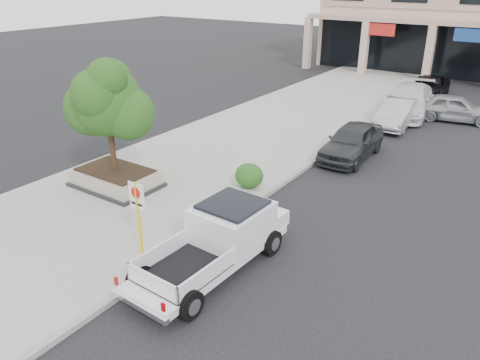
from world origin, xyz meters
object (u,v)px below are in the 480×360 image
planter (116,178)px  pickup_truck (210,244)px  curb_car_c (409,100)px  planter_tree (113,101)px  no_parking_sign (138,210)px  curb_car_d (429,87)px  curb_car_a (352,141)px  lot_car_a (455,108)px  curb_car_b (397,113)px

planter → pickup_truck: bearing=-19.3°
planter → curb_car_c: curb_car_c is taller
planter → pickup_truck: size_ratio=0.59×
planter_tree → pickup_truck: planter_tree is taller
no_parking_sign → curb_car_d: bearing=86.1°
no_parking_sign → pickup_truck: no_parking_sign is taller
curb_car_a → lot_car_a: curb_car_a is taller
planter → curb_car_a: bearing=53.7°
no_parking_sign → curb_car_c: no_parking_sign is taller
curb_car_b → lot_car_a: (2.34, 2.82, 0.02)m
planter → curb_car_b: curb_car_b is taller
planter_tree → curb_car_a: planter_tree is taller
no_parking_sign → curb_car_d: (1.67, 24.64, -0.97)m
curb_car_d → lot_car_a: lot_car_a is taller
no_parking_sign → curb_car_a: 11.32m
curb_car_a → lot_car_a: 8.99m
no_parking_sign → curb_car_d: size_ratio=0.48×
no_parking_sign → curb_car_c: size_ratio=0.40×
curb_car_a → no_parking_sign: bearing=-99.9°
planter → curb_car_c: bearing=69.9°
curb_car_a → curb_car_c: (0.04, 8.43, 0.08)m
curb_car_a → curb_car_b: size_ratio=1.03×
curb_car_b → curb_car_d: (-0.26, 7.68, -0.05)m
planter → planter_tree: size_ratio=0.80×
planter_tree → pickup_truck: size_ratio=0.74×
planter → pickup_truck: pickup_truck is taller
curb_car_c → lot_car_a: curb_car_c is taller
curb_car_c → curb_car_a: bearing=-96.9°
curb_car_a → curb_car_b: 5.80m
planter → curb_car_b: 15.37m
pickup_truck → curb_car_b: bearing=92.4°
pickup_truck → lot_car_a: (2.35, 19.05, -0.12)m
curb_car_a → lot_car_a: (2.53, 8.62, -0.02)m
planter → planter_tree: 2.95m
curb_car_b → no_parking_sign: bearing=-100.1°
no_parking_sign → pickup_truck: bearing=20.8°
curb_car_b → curb_car_d: size_ratio=0.90×
pickup_truck → curb_car_c: size_ratio=0.93×
curb_car_c → curb_car_d: (-0.11, 5.05, -0.18)m
planter_tree → lot_car_a: (8.44, 16.72, -2.68)m
curb_car_b → planter: bearing=-117.5°
planter_tree → curb_car_a: (5.92, 8.09, -2.66)m
planter → curb_car_d: curb_car_d is taller
curb_car_a → planter_tree: bearing=-127.2°
planter → no_parking_sign: no_parking_sign is taller
no_parking_sign → curb_car_a: bearing=81.1°
lot_car_a → curb_car_b: bearing=130.4°
planter_tree → pickup_truck: (6.09, -2.33, -2.56)m
curb_car_d → planter_tree: bearing=-111.1°
curb_car_a → lot_car_a: bearing=72.7°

